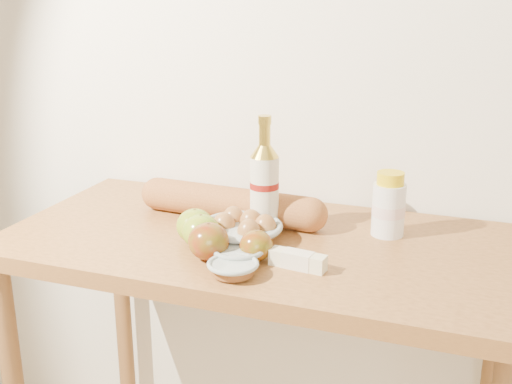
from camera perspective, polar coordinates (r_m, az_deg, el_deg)
back_wall at (r=1.72m, az=4.19°, el=12.44°), size 3.50×0.02×2.60m
table at (r=1.55m, az=0.38°, el=-8.28°), size 1.20×0.60×0.90m
bourbon_bottle at (r=1.50m, az=0.75°, el=0.56°), size 0.09×0.09×0.28m
cream_bottle at (r=1.52m, az=11.72°, el=-1.24°), size 0.08×0.08×0.15m
egg_bowl at (r=1.47m, az=-1.22°, el=-3.36°), size 0.24×0.24×0.07m
baguette at (r=1.60m, az=-2.29°, el=-1.03°), size 0.51×0.11×0.08m
apple_yellowgreen at (r=1.47m, az=-5.44°, el=-3.00°), size 0.11×0.11×0.08m
apple_redgreen_front at (r=1.37m, az=-4.23°, el=-4.39°), size 0.10×0.10×0.08m
apple_redgreen_right at (r=1.37m, az=0.03°, el=-4.77°), size 0.10×0.10×0.07m
sugar_bowl at (r=1.30m, az=-2.07°, el=-6.78°), size 0.11×0.11×0.03m
syrup_bowl at (r=1.37m, az=-1.57°, el=-5.48°), size 0.12×0.12×0.03m
butter_stick at (r=1.34m, az=3.73°, el=-6.06°), size 0.12×0.05×0.04m
apple_extra at (r=1.43m, az=-4.89°, el=-3.53°), size 0.11×0.11×0.08m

